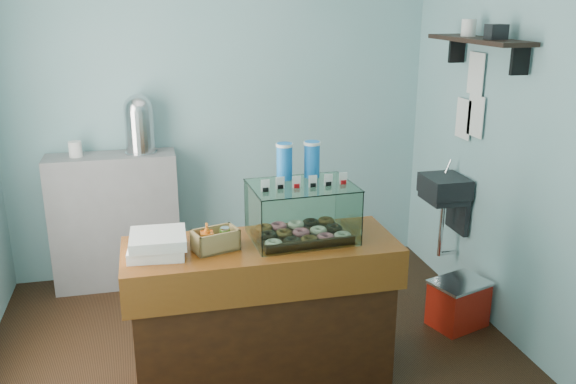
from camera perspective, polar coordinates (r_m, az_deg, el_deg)
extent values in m
plane|color=black|center=(4.21, -3.02, -14.93)|extent=(3.50, 3.50, 0.00)
cube|color=#82BCBD|center=(5.11, -6.35, 7.79)|extent=(3.50, 0.04, 2.80)
cube|color=#82BCBD|center=(2.26, 3.33, -4.90)|extent=(3.50, 0.04, 2.80)
cube|color=#82BCBD|center=(4.30, 20.32, 4.95)|extent=(0.04, 3.00, 2.80)
cube|color=black|center=(4.80, 14.45, 0.54)|extent=(0.30, 0.35, 0.15)
cube|color=black|center=(4.92, 15.62, -1.59)|extent=(0.04, 0.30, 0.35)
cylinder|color=silver|center=(4.88, 14.75, 2.28)|extent=(0.02, 0.02, 0.12)
cylinder|color=silver|center=(4.91, 14.14, -3.37)|extent=(0.04, 0.04, 0.45)
cube|color=black|center=(4.40, 17.38, 13.43)|extent=(0.25, 1.00, 0.03)
cube|color=black|center=(4.10, 20.88, 11.43)|extent=(0.12, 0.03, 0.18)
cube|color=black|center=(4.79, 15.52, 12.66)|extent=(0.12, 0.03, 0.18)
cube|color=white|center=(4.65, 17.15, 6.79)|extent=(0.01, 0.21, 0.30)
cube|color=white|center=(4.81, 16.09, 6.60)|extent=(0.01, 0.21, 0.30)
cube|color=white|center=(4.65, 17.17, 10.53)|extent=(0.01, 0.21, 0.30)
cube|color=#411E0C|center=(3.78, -2.43, -11.56)|extent=(1.50, 0.56, 0.84)
cube|color=#521F0B|center=(3.58, -2.52, -5.27)|extent=(1.60, 0.60, 0.06)
cube|color=#521F0B|center=(3.38, -1.59, -8.95)|extent=(1.60, 0.04, 0.18)
cube|color=gray|center=(5.12, -15.82, -2.62)|extent=(1.00, 0.32, 1.10)
cube|color=#311C0E|center=(3.65, 1.29, -4.13)|extent=(0.55, 0.41, 0.02)
torus|color=silver|center=(3.47, -1.33, -4.83)|extent=(0.10, 0.10, 0.03)
torus|color=black|center=(3.50, 0.31, -4.65)|extent=(0.10, 0.10, 0.03)
torus|color=brown|center=(3.53, 1.92, -4.47)|extent=(0.10, 0.10, 0.03)
torus|color=pink|center=(3.56, 3.51, -4.29)|extent=(0.10, 0.10, 0.03)
torus|color=silver|center=(3.59, 5.06, -4.11)|extent=(0.10, 0.10, 0.03)
torus|color=black|center=(3.59, -1.87, -4.07)|extent=(0.10, 0.10, 0.03)
torus|color=brown|center=(3.61, -0.28, -3.90)|extent=(0.10, 0.10, 0.03)
torus|color=pink|center=(3.64, 1.29, -3.73)|extent=(0.10, 0.10, 0.03)
torus|color=silver|center=(3.67, 2.83, -3.56)|extent=(0.10, 0.10, 0.03)
torus|color=black|center=(3.71, 4.34, -3.40)|extent=(0.10, 0.10, 0.03)
torus|color=brown|center=(3.71, -2.37, -3.35)|extent=(0.10, 0.10, 0.03)
torus|color=pink|center=(3.73, -0.83, -3.20)|extent=(0.10, 0.10, 0.03)
torus|color=silver|center=(3.76, 0.70, -3.04)|extent=(0.10, 0.10, 0.03)
torus|color=black|center=(3.79, 2.19, -2.88)|extent=(0.10, 0.10, 0.03)
torus|color=brown|center=(3.82, 3.67, -2.73)|extent=(0.10, 0.10, 0.03)
cube|color=white|center=(3.41, 2.39, -3.05)|extent=(0.59, 0.04, 0.32)
cube|color=white|center=(3.79, 0.33, -0.84)|extent=(0.59, 0.04, 0.32)
cube|color=white|center=(3.53, -3.30, -2.33)|extent=(0.03, 0.43, 0.32)
cube|color=white|center=(3.69, 5.69, -1.45)|extent=(0.03, 0.43, 0.32)
cube|color=white|center=(3.55, 1.32, 0.62)|extent=(0.63, 0.47, 0.01)
cube|color=white|center=(3.43, -2.19, 0.67)|extent=(0.05, 0.01, 0.07)
cube|color=black|center=(3.44, -2.19, 0.30)|extent=(0.03, 0.02, 0.02)
cube|color=white|center=(3.45, -0.67, 0.80)|extent=(0.05, 0.01, 0.07)
cube|color=black|center=(3.46, -0.67, 0.43)|extent=(0.03, 0.02, 0.02)
cube|color=white|center=(3.48, 0.83, 0.93)|extent=(0.05, 0.01, 0.07)
cube|color=#B90E12|center=(3.48, 0.83, 0.56)|extent=(0.03, 0.02, 0.02)
cube|color=white|center=(3.50, 2.31, 1.05)|extent=(0.05, 0.01, 0.07)
cube|color=black|center=(3.51, 2.30, 0.69)|extent=(0.03, 0.02, 0.02)
cube|color=white|center=(3.53, 3.76, 1.17)|extent=(0.05, 0.01, 0.07)
cube|color=black|center=(3.54, 3.75, 0.81)|extent=(0.03, 0.02, 0.02)
cube|color=white|center=(3.57, 5.19, 1.29)|extent=(0.05, 0.01, 0.07)
cube|color=#B90E12|center=(3.57, 5.18, 0.93)|extent=(0.03, 0.02, 0.02)
cylinder|color=blue|center=(3.63, -0.33, 2.89)|extent=(0.09, 0.09, 0.22)
cylinder|color=white|center=(3.61, -0.33, 4.42)|extent=(0.10, 0.10, 0.02)
cylinder|color=blue|center=(3.68, 2.25, 3.08)|extent=(0.09, 0.09, 0.22)
cylinder|color=white|center=(3.66, 2.27, 4.59)|extent=(0.10, 0.10, 0.02)
cube|color=tan|center=(3.51, -6.77, -5.28)|extent=(0.28, 0.22, 0.01)
cube|color=tan|center=(3.43, -6.34, -4.84)|extent=(0.24, 0.09, 0.12)
cube|color=tan|center=(3.54, -7.24, -4.10)|extent=(0.24, 0.09, 0.12)
cube|color=tan|center=(3.44, -8.60, -4.82)|extent=(0.06, 0.15, 0.12)
cube|color=tan|center=(3.53, -5.04, -4.12)|extent=(0.06, 0.15, 0.12)
imported|color=orange|center=(3.46, -7.58, -4.16)|extent=(0.09, 0.09, 0.16)
cylinder|color=#437D22|center=(3.51, -5.90, -4.26)|extent=(0.06, 0.06, 0.10)
cylinder|color=silver|center=(3.49, -5.93, -3.42)|extent=(0.05, 0.05, 0.01)
cube|color=white|center=(3.50, -12.16, -5.19)|extent=(0.33, 0.33, 0.06)
cube|color=white|center=(3.46, -12.07, -4.32)|extent=(0.32, 0.32, 0.06)
cylinder|color=silver|center=(4.96, -13.56, 3.64)|extent=(0.25, 0.25, 0.01)
cylinder|color=silver|center=(4.93, -13.71, 5.62)|extent=(0.22, 0.22, 0.34)
sphere|color=silver|center=(4.89, -13.85, 7.57)|extent=(0.22, 0.22, 0.22)
cube|color=red|center=(4.63, 15.63, -10.10)|extent=(0.44, 0.38, 0.32)
cube|color=silver|center=(4.55, 15.81, -8.17)|extent=(0.46, 0.40, 0.02)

